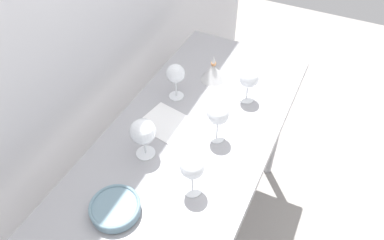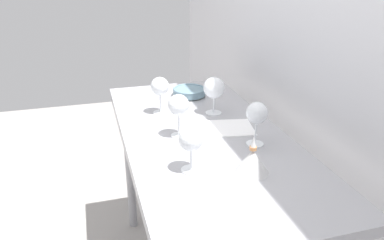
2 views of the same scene
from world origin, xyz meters
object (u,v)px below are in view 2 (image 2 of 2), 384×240
at_px(wine_glass_far_right, 257,114).
at_px(tasting_sheet_upper, 220,128).
at_px(wine_glass_far_left, 214,89).
at_px(tasting_bowl, 189,91).
at_px(wine_glass_near_right, 191,140).
at_px(decanter_funnel, 252,161).
at_px(wine_glass_near_center, 178,106).
at_px(wine_glass_near_left, 160,87).

xyz_separation_m(wine_glass_far_right, tasting_sheet_upper, (-0.18, -0.08, -0.12)).
bearing_deg(wine_glass_far_left, tasting_bowl, -170.78).
bearing_deg(wine_glass_near_right, tasting_bowl, 164.75).
bearing_deg(tasting_bowl, decanter_funnel, -0.57).
height_order(wine_glass_far_right, tasting_bowl, wine_glass_far_right).
distance_m(wine_glass_far_left, tasting_bowl, 0.29).
height_order(wine_glass_far_left, tasting_sheet_upper, wine_glass_far_left).
bearing_deg(decanter_funnel, wine_glass_far_right, 152.19).
relative_size(wine_glass_near_center, tasting_sheet_upper, 0.63).
bearing_deg(tasting_sheet_upper, tasting_bowl, -167.86).
xyz_separation_m(wine_glass_near_left, decanter_funnel, (0.61, 0.19, -0.08)).
bearing_deg(wine_glass_near_center, tasting_sheet_upper, 97.15).
relative_size(wine_glass_far_right, decanter_funnel, 1.30).
distance_m(wine_glass_near_left, wine_glass_near_right, 0.54).
xyz_separation_m(wine_glass_far_right, wine_glass_near_right, (0.12, -0.29, -0.01)).
relative_size(wine_glass_near_left, wine_glass_far_left, 0.99).
relative_size(wine_glass_far_right, wine_glass_near_right, 1.07).
height_order(wine_glass_near_left, wine_glass_far_left, wine_glass_far_left).
relative_size(wine_glass_near_right, tasting_sheet_upper, 0.58).
relative_size(tasting_bowl, decanter_funnel, 1.30).
bearing_deg(wine_glass_far_right, tasting_bowl, -171.59).
distance_m(wine_glass_near_center, wine_glass_near_right, 0.28).
bearing_deg(tasting_sheet_upper, decanter_funnel, 7.21).
bearing_deg(wine_glass_far_left, wine_glass_near_left, -107.01).
bearing_deg(wine_glass_far_right, wine_glass_far_left, -172.20).
xyz_separation_m(wine_glass_far_right, tasting_bowl, (-0.62, -0.09, -0.10)).
xyz_separation_m(wine_glass_near_center, wine_glass_far_right, (0.16, 0.26, -0.00)).
bearing_deg(wine_glass_far_left, decanter_funnel, -5.43).
distance_m(tasting_sheet_upper, decanter_funnel, 0.37).
relative_size(wine_glass_far_right, tasting_bowl, 1.00).
relative_size(tasting_sheet_upper, tasting_bowl, 1.62).
bearing_deg(tasting_bowl, wine_glass_far_right, 8.41).
bearing_deg(wine_glass_near_right, wine_glass_near_left, 179.19).
relative_size(wine_glass_far_left, decanter_funnel, 1.31).
bearing_deg(tasting_bowl, wine_glass_near_left, -45.02).
relative_size(wine_glass_far_left, tasting_bowl, 1.01).
relative_size(wine_glass_near_left, tasting_bowl, 1.00).
xyz_separation_m(wine_glass_near_left, wine_glass_near_right, (0.54, -0.01, -0.01)).
relative_size(wine_glass_far_left, wine_glass_near_right, 1.07).
distance_m(wine_glass_near_center, tasting_bowl, 0.50).
xyz_separation_m(wine_glass_far_left, decanter_funnel, (0.54, -0.05, -0.08)).
height_order(wine_glass_near_center, tasting_sheet_upper, wine_glass_near_center).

